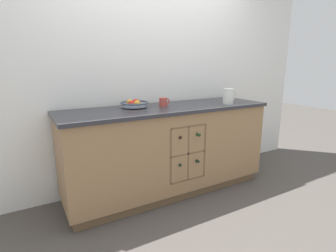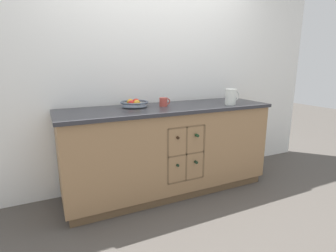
% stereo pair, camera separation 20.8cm
% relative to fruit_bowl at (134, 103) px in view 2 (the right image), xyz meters
% --- Properties ---
extents(ground_plane, '(14.00, 14.00, 0.00)m').
position_rel_fruit_bowl_xyz_m(ground_plane, '(0.32, -0.12, -0.97)').
color(ground_plane, '#4C4742').
extents(back_wall, '(4.57, 0.06, 2.55)m').
position_rel_fruit_bowl_xyz_m(back_wall, '(0.32, 0.26, 0.30)').
color(back_wall, white).
rests_on(back_wall, ground_plane).
extents(kitchen_island, '(2.21, 0.67, 0.94)m').
position_rel_fruit_bowl_xyz_m(kitchen_island, '(0.32, -0.12, -0.50)').
color(kitchen_island, brown).
rests_on(kitchen_island, ground_plane).
extents(fruit_bowl, '(0.28, 0.28, 0.08)m').
position_rel_fruit_bowl_xyz_m(fruit_bowl, '(0.00, 0.00, 0.00)').
color(fruit_bowl, '#4C5666').
rests_on(fruit_bowl, kitchen_island).
extents(white_pitcher, '(0.18, 0.12, 0.17)m').
position_rel_fruit_bowl_xyz_m(white_pitcher, '(0.99, -0.28, 0.05)').
color(white_pitcher, silver).
rests_on(white_pitcher, kitchen_island).
extents(ceramic_mug, '(0.12, 0.08, 0.09)m').
position_rel_fruit_bowl_xyz_m(ceramic_mug, '(0.30, -0.07, 0.01)').
color(ceramic_mug, '#B7473D').
rests_on(ceramic_mug, kitchen_island).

